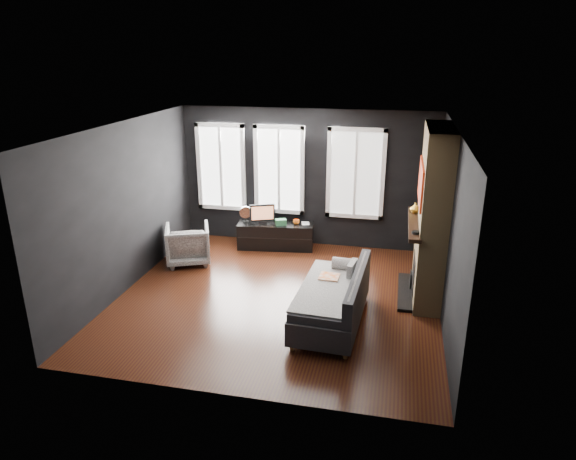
% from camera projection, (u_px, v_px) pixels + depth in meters
% --- Properties ---
extents(floor, '(5.00, 5.00, 0.00)m').
position_uv_depth(floor, '(278.00, 297.00, 8.20)').
color(floor, black).
rests_on(floor, ground).
extents(ceiling, '(5.00, 5.00, 0.00)m').
position_uv_depth(ceiling, '(277.00, 127.00, 7.30)').
color(ceiling, white).
rests_on(ceiling, ground).
extents(wall_back, '(5.00, 0.02, 2.70)m').
position_uv_depth(wall_back, '(307.00, 178.00, 10.05)').
color(wall_back, black).
rests_on(wall_back, ground).
extents(wall_left, '(0.02, 5.00, 2.70)m').
position_uv_depth(wall_left, '(126.00, 207.00, 8.25)').
color(wall_left, black).
rests_on(wall_left, ground).
extents(wall_right, '(0.02, 5.00, 2.70)m').
position_uv_depth(wall_right, '(449.00, 229.00, 7.25)').
color(wall_right, black).
rests_on(wall_right, ground).
extents(windows, '(4.00, 0.16, 1.76)m').
position_uv_depth(windows, '(284.00, 125.00, 9.76)').
color(windows, white).
rests_on(windows, wall_back).
extents(fireplace, '(0.70, 1.62, 2.70)m').
position_uv_depth(fireplace, '(433.00, 215.00, 7.84)').
color(fireplace, '#93724C').
rests_on(fireplace, floor).
extents(sofa, '(1.06, 1.97, 0.82)m').
position_uv_depth(sofa, '(332.00, 296.00, 7.33)').
color(sofa, '#232325').
rests_on(sofa, floor).
extents(stripe_pillow, '(0.13, 0.36, 0.35)m').
position_uv_depth(stripe_pillow, '(352.00, 273.00, 7.66)').
color(stripe_pillow, gray).
rests_on(stripe_pillow, sofa).
extents(armchair, '(0.99, 0.96, 0.79)m').
position_uv_depth(armchair, '(188.00, 242.00, 9.42)').
color(armchair, silver).
rests_on(armchair, floor).
extents(media_console, '(1.53, 0.65, 0.51)m').
position_uv_depth(media_console, '(276.00, 236.00, 10.16)').
color(media_console, black).
rests_on(media_console, floor).
extents(monitor, '(0.50, 0.29, 0.44)m').
position_uv_depth(monitor, '(262.00, 213.00, 10.00)').
color(monitor, black).
rests_on(monitor, media_console).
extents(desk_fan, '(0.30, 0.30, 0.34)m').
position_uv_depth(desk_fan, '(246.00, 214.00, 10.09)').
color(desk_fan, '#9D9D9D').
rests_on(desk_fan, media_console).
extents(mug, '(0.15, 0.14, 0.12)m').
position_uv_depth(mug, '(296.00, 221.00, 10.01)').
color(mug, orange).
rests_on(mug, media_console).
extents(book, '(0.15, 0.05, 0.20)m').
position_uv_depth(book, '(302.00, 219.00, 10.02)').
color(book, tan).
rests_on(book, media_console).
extents(storage_box, '(0.25, 0.21, 0.12)m').
position_uv_depth(storage_box, '(281.00, 222.00, 9.98)').
color(storage_box, '#2B663D').
rests_on(storage_box, media_console).
extents(mantel_vase, '(0.21, 0.22, 0.17)m').
position_uv_depth(mantel_vase, '(415.00, 208.00, 8.32)').
color(mantel_vase, gold).
rests_on(mantel_vase, fireplace).
extents(mantel_clock, '(0.15, 0.15, 0.04)m').
position_uv_depth(mantel_clock, '(416.00, 232.00, 7.42)').
color(mantel_clock, black).
rests_on(mantel_clock, fireplace).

